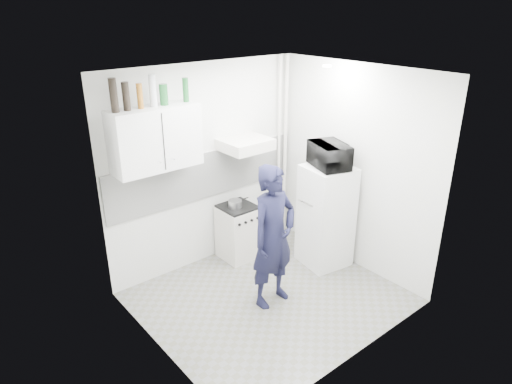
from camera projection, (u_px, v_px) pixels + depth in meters
floor at (269, 298)px, 5.40m from camera, size 2.80×2.80×0.00m
ceiling at (272, 73)px, 4.40m from camera, size 2.80×2.80×0.00m
wall_back at (206, 167)px, 5.79m from camera, size 2.80×0.00×2.80m
wall_left at (153, 236)px, 4.07m from camera, size 0.00×2.60×2.60m
wall_right at (354, 169)px, 5.72m from camera, size 0.00×2.60×2.60m
person at (273, 237)px, 5.04m from camera, size 0.63×0.44×1.67m
stove at (238, 232)px, 6.15m from camera, size 0.46×0.46×0.73m
fridge at (326, 216)px, 5.90m from camera, size 0.64×0.64×1.35m
stove_top at (237, 207)px, 6.00m from camera, size 0.44×0.44×0.03m
saucepan at (235, 204)px, 5.94m from camera, size 0.18×0.18×0.10m
microwave at (330, 155)px, 5.58m from camera, size 0.64×0.53×0.30m
bottle_a at (114, 95)px, 4.56m from camera, size 0.08×0.08×0.34m
bottle_b at (126, 96)px, 4.65m from camera, size 0.08×0.08×0.29m
bottle_c at (140, 96)px, 4.74m from camera, size 0.06×0.06×0.26m
bottle_d at (153, 91)px, 4.82m from camera, size 0.08×0.08×0.34m
canister_a at (164, 95)px, 4.91m from camera, size 0.09×0.09×0.23m
bottle_e at (186, 90)px, 5.07m from camera, size 0.07×0.07×0.27m
upper_cabinet at (156, 138)px, 5.01m from camera, size 1.00×0.35×0.70m
range_hood at (246, 144)px, 5.77m from camera, size 0.60×0.50×0.14m
backsplash at (207, 175)px, 5.81m from camera, size 2.74×0.03×0.60m
pipe_a at (285, 149)px, 6.49m from camera, size 0.05×0.05×2.60m
pipe_b at (279, 151)px, 6.42m from camera, size 0.04×0.04×2.60m
ceiling_spot_fixture at (327, 66)px, 5.14m from camera, size 0.10×0.10×0.02m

